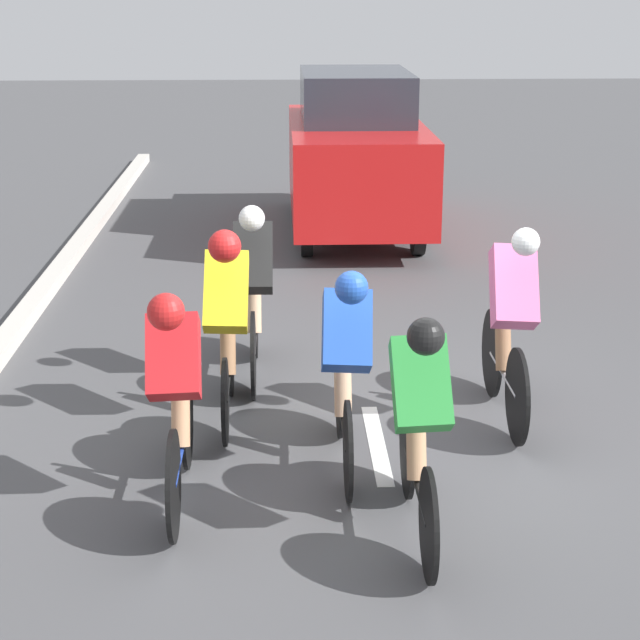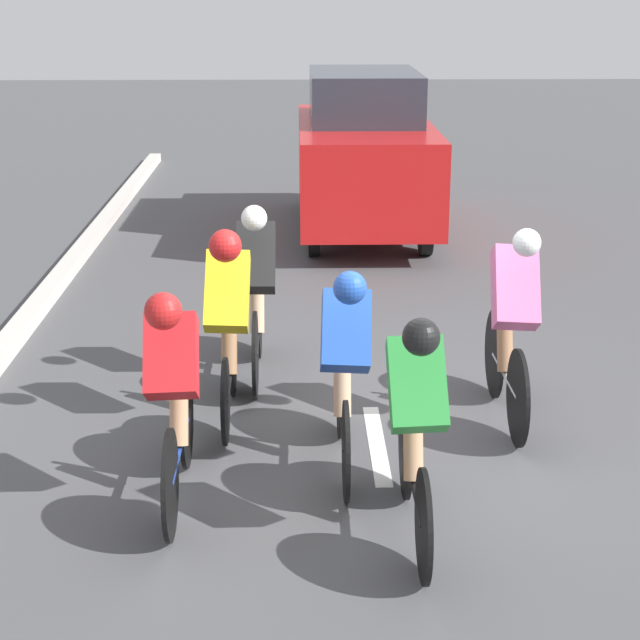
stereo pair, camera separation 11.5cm
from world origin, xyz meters
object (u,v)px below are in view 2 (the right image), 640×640
Objects in this scene: cyclist_pink at (512,322)px; cyclist_black at (256,288)px; cyclist_blue at (345,364)px; cyclist_yellow at (228,317)px; cyclist_green at (416,422)px; cyclist_red at (174,391)px; support_car at (364,153)px.

cyclist_pink reaches higher than cyclist_black.
cyclist_yellow is at bearing -46.12° from cyclist_blue.
cyclist_black is (1.02, -2.77, 0.02)m from cyclist_green.
cyclist_blue is (0.37, -0.99, 0.00)m from cyclist_green.
cyclist_blue is (-1.09, -0.48, -0.00)m from cyclist_red.
support_car is at bearing -91.43° from cyclist_green.
cyclist_blue is at bearing -155.97° from cyclist_red.
cyclist_black is (1.93, -0.98, -0.01)m from cyclist_pink.
cyclist_pink is at bearing 178.28° from cyclist_yellow.
cyclist_black is at bearing -27.08° from cyclist_pink.
cyclist_red is 2.31m from cyclist_black.
cyclist_green is 1.05m from cyclist_blue.
cyclist_red is 1.37m from cyclist_yellow.
cyclist_yellow is 6.61m from support_car.
cyclist_pink is at bearing -151.42° from cyclist_red.
cyclist_blue is 0.41× the size of support_car.
cyclist_pink reaches higher than cyclist_yellow.
cyclist_green is at bearing 161.04° from cyclist_red.
support_car is (-1.41, -6.45, 0.22)m from cyclist_yellow.
cyclist_black is at bearing -69.75° from cyclist_green.
cyclist_green is 1.01× the size of cyclist_pink.
support_car is (-0.58, -7.32, 0.28)m from cyclist_blue.
cyclist_red is 1.54m from cyclist_green.
cyclist_black is 1.90m from cyclist_blue.
cyclist_yellow is at bearing 79.05° from cyclist_black.
cyclist_blue is 1.20m from cyclist_yellow.
cyclist_black reaches higher than cyclist_blue.
cyclist_yellow is (1.20, -1.85, 0.06)m from cyclist_green.
cyclist_red is at bearing 79.16° from cyclist_black.
cyclist_pink reaches higher than cyclist_red.
cyclist_red is 1.05× the size of cyclist_yellow.
cyclist_yellow is (0.83, -0.86, 0.06)m from cyclist_blue.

